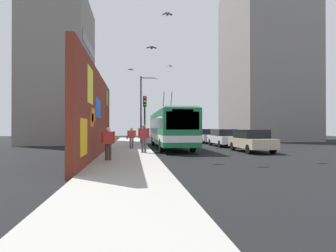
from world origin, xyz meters
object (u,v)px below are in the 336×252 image
at_px(pedestrian_near_wall, 108,141).
at_px(pedestrian_at_curb, 144,136).
at_px(pedestrian_midblock, 131,136).
at_px(parked_car_champagne, 251,140).
at_px(city_bus, 170,127).
at_px(parked_car_white, 224,137).
at_px(parked_car_silver, 207,136).
at_px(traffic_light, 145,113).
at_px(street_lamp, 143,105).

bearing_deg(pedestrian_near_wall, pedestrian_at_curb, -26.48).
bearing_deg(pedestrian_midblock, parked_car_champagne, -106.72).
xyz_separation_m(city_bus, pedestrian_midblock, (-1.87, 3.20, -0.68)).
bearing_deg(parked_car_white, parked_car_champagne, 180.00).
relative_size(parked_car_silver, pedestrian_midblock, 2.77).
distance_m(parked_car_champagne, parked_car_white, 5.91).
distance_m(pedestrian_midblock, traffic_light, 2.35).
distance_m(parked_car_white, traffic_light, 8.01).
distance_m(parked_car_silver, pedestrian_midblock, 12.31).
bearing_deg(city_bus, parked_car_silver, -36.07).
bearing_deg(city_bus, pedestrian_at_curb, 156.39).
bearing_deg(street_lamp, parked_car_white, -116.85).
distance_m(pedestrian_at_curb, street_lamp, 11.11).
relative_size(parked_car_silver, pedestrian_near_wall, 2.72).
height_order(city_bus, parked_car_white, city_bus).
bearing_deg(parked_car_white, city_bus, 106.27).
distance_m(pedestrian_near_wall, pedestrian_midblock, 7.52).
bearing_deg(pedestrian_midblock, pedestrian_at_curb, -168.09).
bearing_deg(pedestrian_at_curb, traffic_light, -3.33).
height_order(parked_car_champagne, street_lamp, street_lamp).
relative_size(city_bus, traffic_light, 2.89).
distance_m(parked_car_white, parked_car_silver, 5.62).
distance_m(parked_car_silver, pedestrian_at_curb, 14.80).
bearing_deg(pedestrian_midblock, pedestrian_near_wall, 171.58).
xyz_separation_m(city_bus, traffic_light, (-0.88, 2.15, 1.18)).
xyz_separation_m(parked_car_silver, traffic_light, (-8.02, 7.35, 2.08)).
bearing_deg(traffic_light, pedestrian_midblock, 133.30).
bearing_deg(city_bus, pedestrian_midblock, 120.27).
xyz_separation_m(pedestrian_at_curb, pedestrian_midblock, (3.67, 0.78, -0.14)).
xyz_separation_m(pedestrian_near_wall, traffic_light, (8.43, -2.15, 1.84)).
xyz_separation_m(pedestrian_midblock, traffic_light, (0.99, -1.05, 1.86)).
distance_m(parked_car_champagne, pedestrian_near_wall, 10.70).
distance_m(city_bus, street_lamp, 6.04).
height_order(parked_car_white, pedestrian_midblock, pedestrian_midblock).
relative_size(pedestrian_midblock, traffic_light, 0.38).
height_order(parked_car_white, traffic_light, traffic_light).
height_order(city_bus, pedestrian_at_curb, city_bus).
relative_size(parked_car_champagne, parked_car_silver, 0.99).
height_order(pedestrian_midblock, traffic_light, traffic_light).
height_order(city_bus, street_lamp, street_lamp).
xyz_separation_m(parked_car_champagne, parked_car_white, (5.91, 0.00, 0.00)).
bearing_deg(parked_car_white, street_lamp, 63.15).
bearing_deg(parked_car_white, parked_car_silver, 0.00).
height_order(parked_car_silver, traffic_light, traffic_light).
height_order(parked_car_champagne, pedestrian_midblock, pedestrian_midblock).
relative_size(parked_car_white, pedestrian_near_wall, 2.83).
distance_m(parked_car_silver, street_lamp, 8.17).
relative_size(parked_car_champagne, traffic_light, 1.05).
distance_m(pedestrian_near_wall, street_lamp, 14.97).
bearing_deg(parked_car_silver, city_bus, 143.93).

